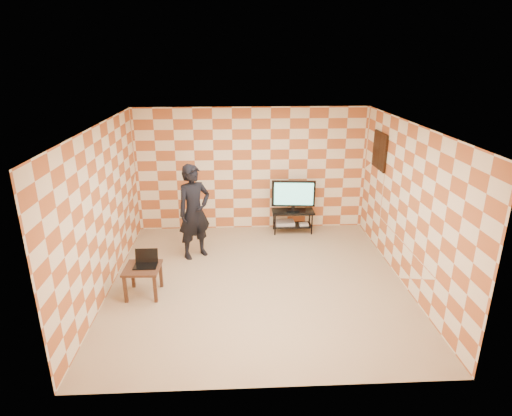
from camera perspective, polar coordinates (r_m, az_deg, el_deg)
The scene contains 14 objects.
floor at distance 7.54m, azimuth 0.24°, elevation -9.82°, with size 5.00×5.00×0.00m, color tan.
wall_back at distance 9.35m, azimuth -0.60°, elevation 5.12°, with size 5.00×0.02×2.70m, color #F8E5BB.
wall_front at distance 4.70m, azimuth 1.96°, elevation -10.63°, with size 5.00×0.02×2.70m, color #F8E5BB.
wall_left at distance 7.28m, azimuth -19.81°, elevation -0.47°, with size 0.02×5.00×2.70m, color #F8E5BB.
wall_right at distance 7.52m, azimuth 19.63°, elevation 0.21°, with size 0.02×5.00×2.70m, color #F8E5BB.
ceiling at distance 6.63m, azimuth 0.27°, elevation 10.90°, with size 5.00×5.00×0.02m, color white.
wall_art at distance 8.75m, azimuth 16.18°, elevation 7.34°, with size 0.04×0.72×0.72m.
tv_stand at distance 9.42m, azimuth 4.91°, elevation -1.14°, with size 0.92×0.41×0.50m.
tv at distance 9.25m, azimuth 5.01°, elevation 1.83°, with size 0.94×0.20×0.68m.
dvd_player at distance 9.49m, azimuth 3.83°, elevation -1.97°, with size 0.42×0.30×0.07m, color silver.
game_console at distance 9.48m, azimuth 6.38°, elevation -2.16°, with size 0.20×0.14×0.05m, color silver.
side_table at distance 7.22m, azimuth -14.87°, elevation -8.24°, with size 0.58×0.58×0.50m.
laptop at distance 7.21m, azimuth -14.46°, elevation -6.99°, with size 0.37×0.29×0.25m.
person at distance 8.17m, azimuth -8.24°, elevation -0.50°, with size 0.67×0.44×1.84m, color black.
Camera 1 is at (-0.37, -6.53, 3.74)m, focal length 30.00 mm.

